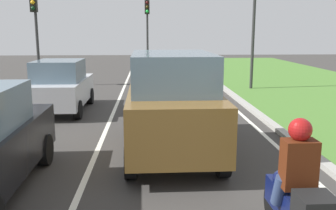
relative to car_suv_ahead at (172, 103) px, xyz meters
The scene contains 10 objects.
ground_plane 5.30m from the car_suv_ahead, 101.43° to the left, with size 60.00×60.00×0.00m, color #383533.
lane_line_center 5.48m from the car_suv_ahead, 108.79° to the left, with size 0.12×32.00×0.01m, color silver.
lane_line_right_edge 5.80m from the car_suv_ahead, 63.08° to the left, with size 0.12×32.00×0.01m, color silver.
curb_right 6.03m from the car_suv_ahead, 58.77° to the left, with size 0.24×48.00×0.12m, color #9E9B93.
car_suv_ahead is the anchor object (origin of this frame).
car_hatchback_far 5.82m from the car_suv_ahead, 127.19° to the left, with size 1.73×3.70×1.78m.
rider_person 4.20m from the car_suv_ahead, 72.37° to the right, with size 0.50×0.40×1.16m.
traffic_light_near_right 10.32m from the car_suv_ahead, 64.27° to the left, with size 0.32×0.50×5.37m.
traffic_light_overhead_left 12.38m from the car_suv_ahead, 119.31° to the left, with size 0.32×0.50×4.66m.
traffic_light_far_median 17.53m from the car_suv_ahead, 91.85° to the left, with size 0.32×0.50×5.11m.
Camera 1 is at (0.51, 0.75, 2.75)m, focal length 39.87 mm.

